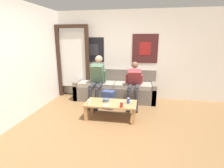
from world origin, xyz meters
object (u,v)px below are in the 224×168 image
at_px(drink_can_red, 122,105).
at_px(drink_can_blue, 128,101).
at_px(person_seated_adult, 97,78).
at_px(backpack, 108,100).
at_px(coffee_table, 111,105).
at_px(game_controller_near_right, 129,101).
at_px(person_seated_teen, 134,82).
at_px(couch, 115,89).
at_px(game_controller_near_left, 106,105).
at_px(pillar_candle, 89,102).
at_px(ceramic_bowl, 106,100).

bearing_deg(drink_can_red, drink_can_blue, 64.80).
height_order(person_seated_adult, drink_can_red, person_seated_adult).
relative_size(person_seated_adult, backpack, 2.85).
xyz_separation_m(coffee_table, person_seated_adult, (-0.55, 0.90, 0.41)).
relative_size(backpack, game_controller_near_right, 3.13).
xyz_separation_m(person_seated_teen, drink_can_red, (-0.19, -1.12, -0.21)).
xyz_separation_m(couch, person_seated_teen, (0.56, -0.36, 0.33)).
bearing_deg(game_controller_near_left, backpack, 97.83).
relative_size(backpack, drink_can_red, 3.70).
bearing_deg(person_seated_teen, drink_can_red, -99.48).
distance_m(drink_can_blue, game_controller_near_right, 0.16).
bearing_deg(drink_can_red, couch, 104.19).
xyz_separation_m(coffee_table, pillar_candle, (-0.45, -0.19, 0.12)).
xyz_separation_m(person_seated_adult, game_controller_near_right, (0.95, -0.73, -0.34)).
bearing_deg(couch, coffee_table, -85.12).
height_order(pillar_candle, drink_can_blue, drink_can_blue).
bearing_deg(ceramic_bowl, coffee_table, -21.33).
distance_m(ceramic_bowl, drink_can_red, 0.48).
distance_m(pillar_candle, game_controller_near_left, 0.38).
bearing_deg(ceramic_bowl, pillar_candle, -143.83).
height_order(couch, backpack, couch).
distance_m(pillar_candle, drink_can_blue, 0.86).
bearing_deg(coffee_table, backpack, 107.07).
relative_size(drink_can_blue, game_controller_near_left, 0.92).
bearing_deg(drink_can_blue, pillar_candle, -165.63).
height_order(person_seated_teen, drink_can_blue, person_seated_teen).
bearing_deg(coffee_table, couch, 94.88).
bearing_deg(backpack, couch, 84.10).
relative_size(ceramic_bowl, drink_can_red, 1.21).
distance_m(coffee_table, backpack, 0.61).
relative_size(person_seated_teen, ceramic_bowl, 7.68).
xyz_separation_m(ceramic_bowl, game_controller_near_right, (0.52, 0.12, -0.03)).
relative_size(person_seated_adult, person_seated_teen, 1.13).
bearing_deg(game_controller_near_right, ceramic_bowl, -166.88).
bearing_deg(game_controller_near_right, coffee_table, -156.83).
distance_m(person_seated_adult, drink_can_blue, 1.31).
xyz_separation_m(person_seated_teen, game_controller_near_right, (-0.05, -0.72, -0.26)).
distance_m(couch, backpack, 0.68).
relative_size(couch, person_seated_teen, 2.02).
bearing_deg(drink_can_blue, couch, 111.96).
xyz_separation_m(person_seated_teen, ceramic_bowl, (-0.58, -0.84, -0.23)).
xyz_separation_m(ceramic_bowl, game_controller_near_left, (0.05, -0.24, -0.03)).
bearing_deg(game_controller_near_left, pillar_candle, -179.78).
bearing_deg(game_controller_near_left, coffee_table, 69.38).
xyz_separation_m(couch, backpack, (-0.07, -0.67, -0.09)).
distance_m(coffee_table, drink_can_blue, 0.41).
relative_size(coffee_table, person_seated_adult, 0.87).
bearing_deg(game_controller_near_right, backpack, 145.02).
distance_m(coffee_table, ceramic_bowl, 0.17).
xyz_separation_m(backpack, drink_can_red, (0.44, -0.80, 0.21)).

